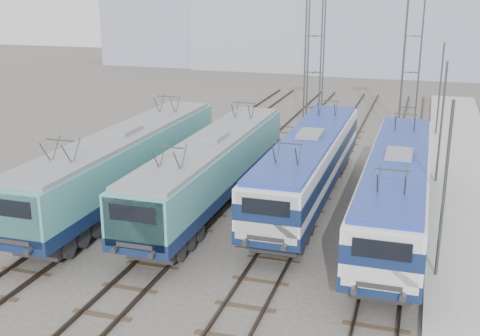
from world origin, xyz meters
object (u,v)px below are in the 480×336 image
(locomotive_center_right, at_px, (309,162))
(catenary_tower_east, at_px, (413,49))
(locomotive_center_left, at_px, (211,167))
(mast_rear, at_px, (440,91))
(catenary_tower_west, at_px, (315,49))
(locomotive_far_right, at_px, (396,185))
(mast_front, at_px, (444,195))
(locomotive_far_left, at_px, (123,161))
(mast_mid, at_px, (441,125))

(locomotive_center_right, xyz_separation_m, catenary_tower_east, (4.25, 14.83, 4.42))
(locomotive_center_left, xyz_separation_m, catenary_tower_east, (8.75, 16.97, 4.48))
(catenary_tower_east, relative_size, mast_rear, 1.71)
(locomotive_center_left, distance_m, catenary_tower_west, 15.78)
(catenary_tower_west, bearing_deg, locomotive_far_right, -66.39)
(locomotive_center_right, relative_size, mast_front, 2.47)
(locomotive_far_left, distance_m, catenary_tower_west, 17.66)
(locomotive_center_left, xyz_separation_m, locomotive_far_right, (9.00, -0.47, 0.05))
(locomotive_far_right, relative_size, catenary_tower_east, 1.44)
(locomotive_far_left, xyz_separation_m, mast_front, (15.35, -4.27, 1.24))
(locomotive_center_left, relative_size, catenary_tower_west, 1.44)
(locomotive_far_left, relative_size, locomotive_center_left, 1.05)
(locomotive_far_left, relative_size, mast_front, 2.60)
(locomotive_far_right, xyz_separation_m, mast_mid, (1.85, 7.44, 1.28))
(catenary_tower_west, bearing_deg, locomotive_center_left, -98.55)
(catenary_tower_west, relative_size, mast_rear, 1.71)
(locomotive_far_right, distance_m, mast_front, 5.09)
(locomotive_far_right, distance_m, mast_mid, 7.77)
(locomotive_far_left, relative_size, catenary_tower_east, 1.52)
(catenary_tower_east, bearing_deg, locomotive_far_right, -89.18)
(mast_front, bearing_deg, locomotive_far_right, 112.08)
(locomotive_center_left, height_order, catenary_tower_west, catenary_tower_west)
(locomotive_far_left, distance_m, catenary_tower_east, 22.56)
(locomotive_far_left, xyz_separation_m, mast_rear, (15.35, 19.73, 1.24))
(locomotive_center_right, xyz_separation_m, mast_rear, (6.35, 16.83, 1.28))
(locomotive_center_right, distance_m, mast_front, 9.66)
(locomotive_center_right, bearing_deg, catenary_tower_east, 74.01)
(catenary_tower_west, xyz_separation_m, mast_mid, (8.60, -8.00, -3.14))
(locomotive_far_left, distance_m, mast_front, 15.98)
(mast_front, xyz_separation_m, mast_rear, (0.00, 24.00, 0.00))
(catenary_tower_west, xyz_separation_m, mast_rear, (8.60, 4.00, -3.14))
(catenary_tower_west, distance_m, catenary_tower_east, 6.80)
(locomotive_far_left, height_order, catenary_tower_west, catenary_tower_west)
(locomotive_far_right, bearing_deg, locomotive_center_right, 149.92)
(locomotive_center_left, xyz_separation_m, mast_mid, (10.85, 6.97, 1.33))
(mast_rear, bearing_deg, locomotive_center_right, -110.67)
(mast_front, xyz_separation_m, mast_mid, (0.00, 12.00, 0.00))
(locomotive_far_left, relative_size, locomotive_center_right, 1.05)
(locomotive_center_left, height_order, locomotive_center_right, locomotive_center_left)
(catenary_tower_east, height_order, mast_mid, catenary_tower_east)
(catenary_tower_east, xyz_separation_m, mast_rear, (2.10, 2.00, -3.14))
(locomotive_center_right, xyz_separation_m, mast_mid, (6.35, 4.83, 1.28))
(locomotive_center_right, relative_size, mast_mid, 2.47)
(mast_mid, height_order, mast_rear, same)
(catenary_tower_east, xyz_separation_m, mast_mid, (2.10, -10.00, -3.14))
(catenary_tower_west, distance_m, mast_front, 22.00)
(locomotive_center_right, relative_size, mast_rear, 2.47)
(mast_rear, bearing_deg, locomotive_center_left, -119.77)
(locomotive_center_left, relative_size, mast_rear, 2.48)
(locomotive_center_left, bearing_deg, catenary_tower_west, 81.45)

